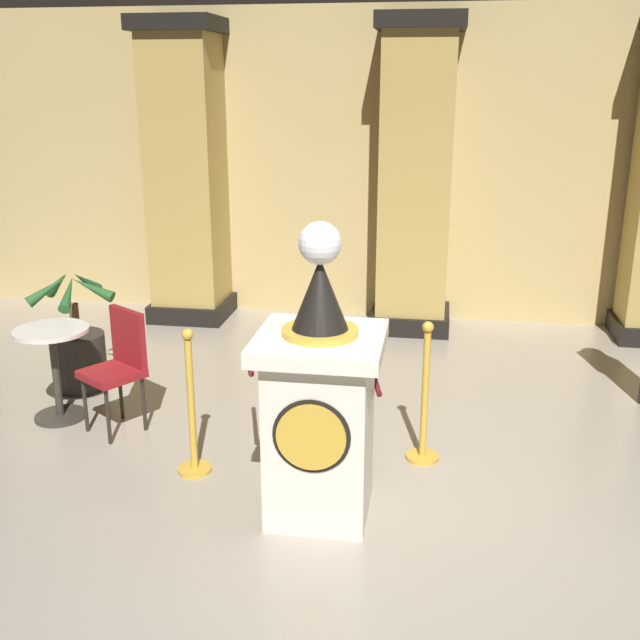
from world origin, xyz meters
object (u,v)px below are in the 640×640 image
at_px(cafe_table, 55,362).
at_px(cafe_chair_red, 119,360).
at_px(pedestal_clock, 320,405).
at_px(stanchion_far, 192,423).
at_px(stanchion_near, 424,412).
at_px(potted_palm_left, 78,350).

height_order(cafe_table, cafe_chair_red, cafe_chair_red).
height_order(pedestal_clock, cafe_table, pedestal_clock).
bearing_deg(cafe_chair_red, stanchion_far, -37.39).
bearing_deg(pedestal_clock, cafe_table, 155.77).
relative_size(stanchion_near, potted_palm_left, 0.96).
distance_m(potted_palm_left, cafe_chair_red, 1.04).
xyz_separation_m(stanchion_far, potted_palm_left, (-1.49, 1.31, -0.02)).
xyz_separation_m(stanchion_near, cafe_table, (-2.94, 0.24, 0.12)).
xyz_separation_m(potted_palm_left, cafe_chair_red, (0.72, -0.72, 0.22)).
relative_size(stanchion_near, stanchion_far, 0.99).
distance_m(cafe_table, cafe_chair_red, 0.60).
bearing_deg(potted_palm_left, cafe_table, -78.65).
bearing_deg(pedestal_clock, stanchion_near, 52.17).
xyz_separation_m(stanchion_near, potted_palm_left, (-3.07, 0.87, -0.01)).
bearing_deg(stanchion_near, cafe_table, 175.40).
height_order(potted_palm_left, cafe_chair_red, potted_palm_left).
height_order(stanchion_far, cafe_table, stanchion_far).
bearing_deg(cafe_chair_red, stanchion_near, -3.65).
distance_m(stanchion_far, cafe_chair_red, 0.99).
xyz_separation_m(pedestal_clock, cafe_table, (-2.32, 1.04, -0.25)).
bearing_deg(cafe_chair_red, cafe_table, 171.65).
distance_m(stanchion_far, potted_palm_left, 1.98).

